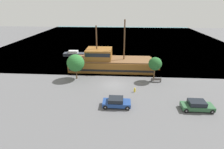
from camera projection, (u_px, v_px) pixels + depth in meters
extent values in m
plane|color=#5B5B5E|center=(114.00, 85.00, 32.31)|extent=(160.00, 160.00, 0.00)
plane|color=teal|center=(120.00, 39.00, 72.87)|extent=(80.00, 80.00, 0.00)
cube|color=brown|center=(111.00, 65.00, 39.32)|extent=(18.38, 5.96, 2.25)
cube|color=black|center=(111.00, 66.00, 39.45)|extent=(18.01, 6.04, 0.45)
cube|color=brown|center=(156.00, 64.00, 38.59)|extent=(1.40, 3.28, 1.58)
cube|color=brown|center=(111.00, 59.00, 38.84)|extent=(17.64, 5.48, 0.25)
cube|color=brown|center=(99.00, 54.00, 38.54)|extent=(5.51, 4.77, 2.21)
cube|color=black|center=(99.00, 52.00, 38.41)|extent=(5.24, 4.83, 0.79)
cylinder|color=#4C331E|center=(124.00, 40.00, 37.01)|extent=(0.28, 0.28, 8.43)
cylinder|color=#4C331E|center=(97.00, 43.00, 37.62)|extent=(0.28, 0.28, 7.16)
cube|color=#2D333D|center=(75.00, 54.00, 49.47)|extent=(6.49, 1.93, 0.86)
cube|color=silver|center=(73.00, 52.00, 49.21)|extent=(2.60, 1.50, 0.65)
cube|color=black|center=(76.00, 52.00, 49.16)|extent=(0.12, 1.35, 0.52)
cube|color=#2D5B38|center=(197.00, 106.00, 24.60)|extent=(4.33, 1.83, 0.59)
cube|color=black|center=(197.00, 103.00, 24.38)|extent=(2.25, 1.65, 0.60)
cylinder|color=black|center=(212.00, 112.00, 23.82)|extent=(0.62, 0.22, 0.62)
cylinder|color=gray|center=(212.00, 112.00, 23.82)|extent=(0.24, 0.25, 0.24)
cylinder|color=black|center=(207.00, 105.00, 25.34)|extent=(0.62, 0.22, 0.62)
cylinder|color=gray|center=(207.00, 105.00, 25.34)|extent=(0.24, 0.25, 0.24)
cylinder|color=black|center=(186.00, 111.00, 24.03)|extent=(0.62, 0.22, 0.62)
cylinder|color=gray|center=(186.00, 111.00, 24.03)|extent=(0.24, 0.25, 0.24)
cylinder|color=black|center=(183.00, 104.00, 25.55)|extent=(0.62, 0.22, 0.62)
cylinder|color=gray|center=(183.00, 104.00, 25.55)|extent=(0.24, 0.25, 0.24)
cube|color=navy|center=(117.00, 103.00, 25.40)|extent=(4.06, 1.88, 0.59)
cube|color=black|center=(116.00, 100.00, 25.18)|extent=(2.11, 1.69, 0.56)
cylinder|color=black|center=(127.00, 108.00, 24.60)|extent=(0.66, 0.22, 0.66)
cylinder|color=gray|center=(127.00, 108.00, 24.60)|extent=(0.25, 0.25, 0.25)
cylinder|color=black|center=(127.00, 102.00, 26.16)|extent=(0.66, 0.22, 0.66)
cylinder|color=gray|center=(127.00, 102.00, 26.16)|extent=(0.25, 0.25, 0.25)
cylinder|color=black|center=(105.00, 107.00, 24.79)|extent=(0.66, 0.22, 0.66)
cylinder|color=gray|center=(105.00, 107.00, 24.79)|extent=(0.25, 0.25, 0.25)
cylinder|color=black|center=(106.00, 101.00, 26.35)|extent=(0.66, 0.22, 0.66)
cylinder|color=gray|center=(106.00, 101.00, 26.35)|extent=(0.25, 0.25, 0.25)
cylinder|color=yellow|center=(135.00, 90.00, 29.60)|extent=(0.22, 0.22, 0.56)
sphere|color=yellow|center=(135.00, 89.00, 29.47)|extent=(0.25, 0.25, 0.25)
cylinder|color=yellow|center=(134.00, 90.00, 29.60)|extent=(0.10, 0.09, 0.09)
cylinder|color=yellow|center=(136.00, 90.00, 29.58)|extent=(0.10, 0.09, 0.09)
cube|color=#4C4742|center=(156.00, 80.00, 33.32)|extent=(1.90, 0.45, 0.05)
cube|color=#4C4742|center=(156.00, 79.00, 33.06)|extent=(1.90, 0.06, 0.40)
cube|color=#2D2D2D|center=(151.00, 81.00, 33.46)|extent=(0.12, 0.36, 0.40)
cube|color=#2D2D2D|center=(161.00, 81.00, 33.35)|extent=(0.12, 0.36, 0.40)
cylinder|color=brown|center=(77.00, 74.00, 34.60)|extent=(0.24, 0.24, 1.84)
sphere|color=#286B2D|center=(76.00, 63.00, 33.70)|extent=(3.37, 3.37, 3.37)
cylinder|color=brown|center=(154.00, 75.00, 33.63)|extent=(0.24, 0.24, 2.38)
sphere|color=#235B28|center=(155.00, 64.00, 32.77)|extent=(2.50, 2.50, 2.50)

